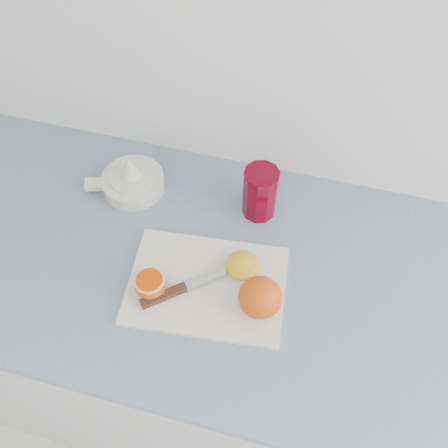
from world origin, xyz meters
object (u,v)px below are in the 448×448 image
Objects in this scene: counter at (215,344)px; half_orange at (150,284)px; citrus_juicer at (132,180)px; red_tumbler at (260,194)px; cutting_board at (207,286)px.

half_orange is at bearing -135.25° from counter.
counter is at bearing 44.75° from half_orange.
counter is 0.55m from citrus_juicer.
red_tumbler reaches higher than half_orange.
red_tumbler reaches higher than citrus_juicer.
citrus_juicer reaches higher than cutting_board.
half_orange reaches higher than counter.
red_tumbler is (0.06, 0.22, 0.05)m from cutting_board.
counter is 0.53m from red_tumbler.
citrus_juicer is (-0.14, 0.25, -0.00)m from half_orange.
counter is at bearing -111.51° from red_tumbler.
cutting_board is 5.04× the size of half_orange.
cutting_board is (0.01, -0.06, 0.45)m from counter.
cutting_board reaches higher than counter.
citrus_juicer is 0.30m from red_tumbler.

